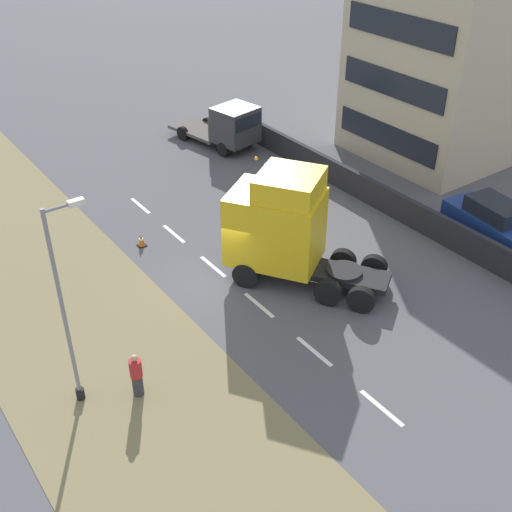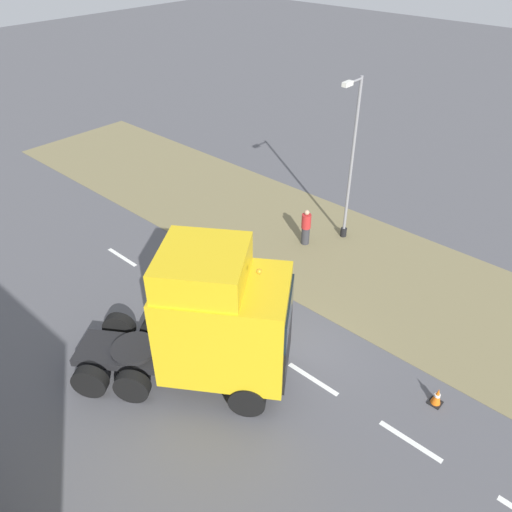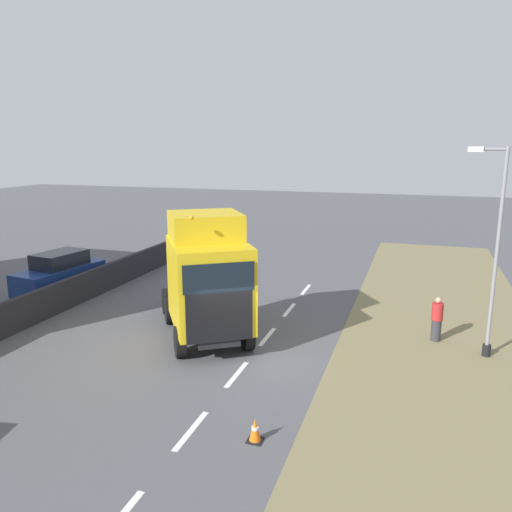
{
  "view_description": "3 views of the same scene",
  "coord_description": "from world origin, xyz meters",
  "px_view_note": "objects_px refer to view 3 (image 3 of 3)",
  "views": [
    {
      "loc": [
        -11.31,
        -17.74,
        14.67
      ],
      "look_at": [
        -0.01,
        -2.12,
        2.11
      ],
      "focal_mm": 45.0,
      "sensor_mm": 36.0,
      "label": 1
    },
    {
      "loc": [
        8.73,
        6.43,
        11.57
      ],
      "look_at": [
        -0.71,
        -2.03,
        2.78
      ],
      "focal_mm": 35.0,
      "sensor_mm": 36.0,
      "label": 2
    },
    {
      "loc": [
        -4.89,
        13.97,
        6.76
      ],
      "look_at": [
        0.4,
        -2.21,
        2.99
      ],
      "focal_mm": 35.0,
      "sensor_mm": 36.0,
      "label": 3
    }
  ],
  "objects_px": {
    "pedestrian": "(437,320)",
    "parked_car": "(60,274)",
    "traffic_cone_lead": "(255,430)",
    "lorry_cab": "(208,279)",
    "lamp_post": "(492,260)"
  },
  "relations": [
    {
      "from": "lorry_cab",
      "to": "pedestrian",
      "type": "relative_size",
      "value": 3.99
    },
    {
      "from": "parked_car",
      "to": "traffic_cone_lead",
      "type": "bearing_deg",
      "value": 152.92
    },
    {
      "from": "lorry_cab",
      "to": "traffic_cone_lead",
      "type": "relative_size",
      "value": 11.03
    },
    {
      "from": "pedestrian",
      "to": "traffic_cone_lead",
      "type": "relative_size",
      "value": 2.77
    },
    {
      "from": "pedestrian",
      "to": "traffic_cone_lead",
      "type": "bearing_deg",
      "value": 62.03
    },
    {
      "from": "lorry_cab",
      "to": "parked_car",
      "type": "distance_m",
      "value": 9.49
    },
    {
      "from": "lorry_cab",
      "to": "lamp_post",
      "type": "distance_m",
      "value": 9.26
    },
    {
      "from": "lamp_post",
      "to": "pedestrian",
      "type": "distance_m",
      "value": 2.98
    },
    {
      "from": "pedestrian",
      "to": "parked_car",
      "type": "bearing_deg",
      "value": -2.25
    },
    {
      "from": "lamp_post",
      "to": "traffic_cone_lead",
      "type": "bearing_deg",
      "value": 51.07
    },
    {
      "from": "traffic_cone_lead",
      "to": "pedestrian",
      "type": "bearing_deg",
      "value": -117.97
    },
    {
      "from": "parked_car",
      "to": "pedestrian",
      "type": "xyz_separation_m",
      "value": [
        -16.46,
        0.65,
        -0.19
      ]
    },
    {
      "from": "parked_car",
      "to": "traffic_cone_lead",
      "type": "relative_size",
      "value": 7.59
    },
    {
      "from": "parked_car",
      "to": "lamp_post",
      "type": "height_order",
      "value": "lamp_post"
    },
    {
      "from": "parked_car",
      "to": "lamp_post",
      "type": "relative_size",
      "value": 0.65
    }
  ]
}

